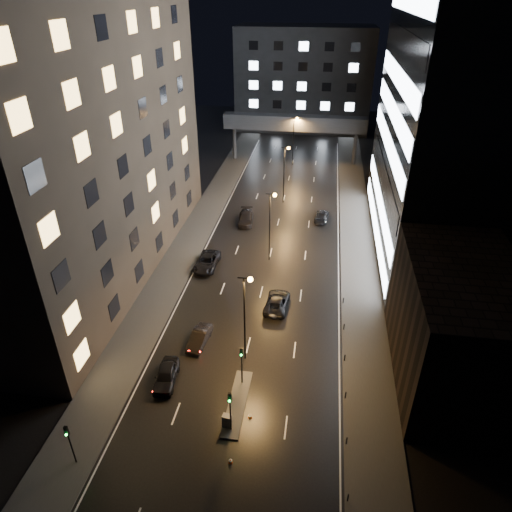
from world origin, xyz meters
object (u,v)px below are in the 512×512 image
object	(u,v)px
car_away_d	(246,218)
car_toward_a	(277,302)
car_away_a	(166,375)
car_away_b	(199,338)
car_toward_b	(322,216)
utility_cabinet	(227,421)
car_away_c	(207,262)

from	to	relation	value
car_away_d	car_toward_a	xyz separation A→B (m)	(7.52, -21.87, -0.05)
car_away_a	car_away_b	size ratio (longest dim) A/B	1.06
car_away_b	car_away_d	bearing A→B (deg)	95.92
car_toward_b	utility_cabinet	bearing A→B (deg)	86.20
car_away_b	car_away_d	distance (m)	29.53
car_away_a	car_away_c	distance (m)	21.21
car_away_c	car_toward_a	world-z (taller)	car_away_c
car_toward_b	car_away_c	bearing A→B (deg)	53.87
car_away_d	car_toward_a	world-z (taller)	car_away_d
car_away_b	car_away_d	xyz separation A→B (m)	(0.04, 29.53, 0.08)
car_away_a	car_toward_b	world-z (taller)	car_away_a
car_away_b	utility_cabinet	xyz separation A→B (m)	(5.17, -10.27, 0.06)
car_toward_b	car_away_a	bearing A→B (deg)	75.49
car_toward_a	utility_cabinet	bearing A→B (deg)	86.28
car_toward_b	utility_cabinet	world-z (taller)	car_toward_b
car_away_c	car_toward_b	xyz separation A→B (m)	(15.18, 16.98, -0.08)
car_away_c	car_toward_a	bearing A→B (deg)	-34.36
car_away_c	car_toward_b	size ratio (longest dim) A/B	1.16
car_away_c	utility_cabinet	size ratio (longest dim) A/B	4.51
car_toward_a	utility_cabinet	world-z (taller)	car_toward_a
car_away_c	car_away_d	distance (m)	14.54
car_away_b	utility_cabinet	distance (m)	11.49
car_away_b	car_toward_a	bearing A→B (deg)	51.36
car_away_c	car_toward_a	size ratio (longest dim) A/B	1.06
car_away_c	utility_cabinet	distance (m)	26.81
car_toward_a	car_away_b	bearing A→B (deg)	49.25
car_away_b	car_toward_a	distance (m)	10.77
car_away_d	utility_cabinet	xyz separation A→B (m)	(5.13, -39.80, -0.02)
car_away_a	car_away_b	distance (m)	6.14
car_away_b	car_toward_a	xyz separation A→B (m)	(7.56, 7.66, 0.03)
car_away_d	car_toward_b	distance (m)	12.53
car_away_c	utility_cabinet	bearing A→B (deg)	-70.73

